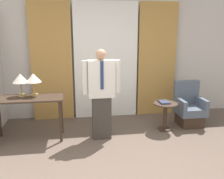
% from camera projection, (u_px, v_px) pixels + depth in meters
% --- Properties ---
extents(ground_plane, '(16.00, 16.00, 0.00)m').
position_uv_depth(ground_plane, '(131.00, 179.00, 3.42)').
color(ground_plane, brown).
extents(wall_back, '(10.00, 0.06, 2.70)m').
position_uv_depth(wall_back, '(105.00, 58.00, 5.70)').
color(wall_back, beige).
rests_on(wall_back, ground_plane).
extents(curtain_sheer_center, '(1.42, 0.06, 2.58)m').
position_uv_depth(curtain_sheer_center, '(106.00, 61.00, 5.59)').
color(curtain_sheer_center, white).
rests_on(curtain_sheer_center, ground_plane).
extents(curtain_drape_left, '(0.89, 0.06, 2.58)m').
position_uv_depth(curtain_drape_left, '(52.00, 62.00, 5.41)').
color(curtain_drape_left, '#B28442').
rests_on(curtain_drape_left, ground_plane).
extents(curtain_drape_right, '(0.89, 0.06, 2.58)m').
position_uv_depth(curtain_drape_right, '(157.00, 60.00, 5.77)').
color(curtain_drape_right, '#B28442').
rests_on(curtain_drape_right, ground_plane).
extents(desk, '(1.27, 0.54, 0.80)m').
position_uv_depth(desk, '(28.00, 104.00, 4.50)').
color(desk, '#38281E').
rests_on(desk, ground_plane).
extents(table_lamp_left, '(0.28, 0.28, 0.42)m').
position_uv_depth(table_lamp_left, '(20.00, 79.00, 4.48)').
color(table_lamp_left, '#9E7F47').
rests_on(table_lamp_left, desk).
extents(table_lamp_right, '(0.28, 0.28, 0.42)m').
position_uv_depth(table_lamp_right, '(33.00, 79.00, 4.52)').
color(table_lamp_right, '#9E7F47').
rests_on(table_lamp_right, desk).
extents(person, '(0.68, 0.22, 1.66)m').
position_uv_depth(person, '(101.00, 92.00, 4.50)').
color(person, '#38332D').
rests_on(person, ground_plane).
extents(armchair, '(0.55, 0.56, 0.92)m').
position_uv_depth(armchair, '(189.00, 109.00, 5.29)').
color(armchair, '#38281E').
rests_on(armchair, ground_plane).
extents(side_table, '(0.48, 0.48, 0.56)m').
position_uv_depth(side_table, '(165.00, 112.00, 4.99)').
color(side_table, '#38281E').
rests_on(side_table, ground_plane).
extents(book, '(0.18, 0.24, 0.03)m').
position_uv_depth(book, '(164.00, 102.00, 4.97)').
color(book, '#2D334C').
rests_on(book, side_table).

